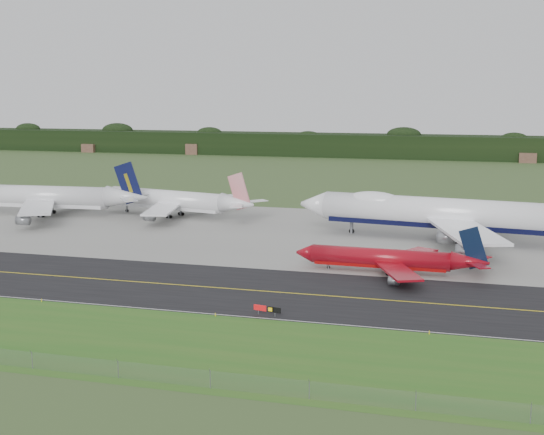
{
  "coord_description": "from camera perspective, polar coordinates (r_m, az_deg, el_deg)",
  "views": [
    {
      "loc": [
        35.95,
        -127.93,
        34.77
      ],
      "look_at": [
        -6.0,
        22.0,
        8.7
      ],
      "focal_mm": 50.0,
      "sensor_mm": 36.0,
      "label": 1
    }
  ],
  "objects": [
    {
      "name": "ground",
      "position": [
        137.36,
        -0.06,
        -5.16
      ],
      "size": [
        600.0,
        600.0,
        0.0
      ],
      "primitive_type": "plane",
      "color": "#324A22",
      "rests_on": "ground"
    },
    {
      "name": "grass_verge",
      "position": [
        105.53,
        -5.29,
        -9.77
      ],
      "size": [
        400.0,
        30.0,
        0.01
      ],
      "primitive_type": "cube",
      "color": "#28611C",
      "rests_on": "ground"
    },
    {
      "name": "taxiway",
      "position": [
        133.64,
        -0.53,
        -5.57
      ],
      "size": [
        400.0,
        32.0,
        0.02
      ],
      "primitive_type": "cube",
      "color": "black",
      "rests_on": "ground"
    },
    {
      "name": "apron",
      "position": [
        185.79,
        4.2,
        -1.3
      ],
      "size": [
        400.0,
        78.0,
        0.01
      ],
      "primitive_type": "cube",
      "color": "gray",
      "rests_on": "ground"
    },
    {
      "name": "taxiway_centreline",
      "position": [
        133.63,
        -0.53,
        -5.56
      ],
      "size": [
        400.0,
        0.4,
        0.0
      ],
      "primitive_type": "cube",
      "color": "gold",
      "rests_on": "taxiway"
    },
    {
      "name": "taxiway_edge_line",
      "position": [
        119.4,
        -2.62,
        -7.42
      ],
      "size": [
        400.0,
        0.25,
        0.0
      ],
      "primitive_type": "cube",
      "color": "silver",
      "rests_on": "taxiway"
    },
    {
      "name": "perimeter_fence",
      "position": [
        93.89,
        -8.18,
        -11.61
      ],
      "size": [
        320.0,
        0.1,
        320.0
      ],
      "color": "slate",
      "rests_on": "ground"
    },
    {
      "name": "horizon_treeline",
      "position": [
        404.36,
        10.53,
        5.19
      ],
      "size": [
        700.0,
        25.0,
        12.0
      ],
      "color": "black",
      "rests_on": "ground"
    },
    {
      "name": "jet_ba_747",
      "position": [
        181.44,
        13.1,
        0.28
      ],
      "size": [
        75.68,
        62.17,
        19.03
      ],
      "color": "white",
      "rests_on": "ground"
    },
    {
      "name": "jet_red_737",
      "position": [
        147.7,
        8.93,
        -3.12
      ],
      "size": [
        37.27,
        30.45,
        10.08
      ],
      "color": "maroon",
      "rests_on": "ground"
    },
    {
      "name": "jet_navy_gold",
      "position": [
        222.59,
        -16.69,
        1.47
      ],
      "size": [
        61.25,
        53.22,
        15.8
      ],
      "color": "silver",
      "rests_on": "ground"
    },
    {
      "name": "jet_star_tail",
      "position": [
        212.86,
        -7.38,
        1.26
      ],
      "size": [
        51.4,
        42.26,
        13.66
      ],
      "color": "white",
      "rests_on": "ground"
    },
    {
      "name": "taxiway_sign",
      "position": [
        119.21,
        -0.38,
        -6.9
      ],
      "size": [
        4.63,
        1.1,
        1.56
      ],
      "color": "slate",
      "rests_on": "ground"
    },
    {
      "name": "edge_marker_left",
      "position": [
        132.83,
        -16.96,
        -5.98
      ],
      "size": [
        0.16,
        0.16,
        0.5
      ],
      "primitive_type": "cylinder",
      "color": "yellow",
      "rests_on": "ground"
    },
    {
      "name": "edge_marker_center",
      "position": [
        119.47,
        -4.28,
        -7.32
      ],
      "size": [
        0.16,
        0.16,
        0.5
      ],
      "primitive_type": "cylinder",
      "color": "yellow",
      "rests_on": "ground"
    },
    {
      "name": "edge_marker_right",
      "position": [
        113.02,
        11.76,
        -8.48
      ],
      "size": [
        0.16,
        0.16,
        0.5
      ],
      "primitive_type": "cylinder",
      "color": "yellow",
      "rests_on": "ground"
    }
  ]
}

